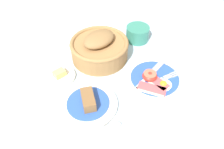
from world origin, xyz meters
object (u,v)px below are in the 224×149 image
Objects in this scene: sugar_cup at (138,33)px; teaspoon_near_cup at (119,124)px; bread_plate at (88,103)px; bread_basket at (99,48)px; breakfast_plate at (154,79)px; butter_dish at (60,76)px; teaspoon_by_saucer at (208,98)px.

teaspoon_near_cup is at bearing -131.56° from sugar_cup.
teaspoon_near_cup is (0.05, -0.11, -0.01)m from bread_plate.
sugar_cup is 0.44× the size of bread_basket.
sugar_cup is (0.09, 0.24, 0.02)m from breakfast_plate.
teaspoon_near_cup is (-0.09, -0.30, -0.04)m from bread_basket.
teaspoon_near_cup is at bearing -73.38° from butter_dish.
bread_plate is at bearing -147.12° from sugar_cup.
bread_basket is at bearing 116.45° from breakfast_plate.
teaspoon_by_saucer is (0.21, -0.36, -0.04)m from bread_basket.
bread_plate is 0.24m from bread_basket.
breakfast_plate is 1.36× the size of teaspoon_by_saucer.
bread_basket is (0.14, 0.19, 0.04)m from bread_plate.
bread_basket is (-0.20, -0.03, 0.01)m from sugar_cup.
butter_dish is (-0.28, 0.18, -0.00)m from breakfast_plate.
teaspoon_by_saucer is at bearing 168.76° from teaspoon_near_cup.
breakfast_plate is 0.34m from butter_dish.
bread_plate is at bearing -78.29° from butter_dish.
teaspoon_near_cup is at bearing -107.39° from bread_basket.
breakfast_plate is 1.26× the size of bread_plate.
sugar_cup is 0.89× the size of butter_dish.
teaspoon_by_saucer is (0.35, -0.17, -0.01)m from bread_plate.
breakfast_plate reaches higher than teaspoon_by_saucer.
teaspoon_by_saucer is at bearing -55.01° from breakfast_plate.
butter_dish is (-0.37, -0.05, -0.03)m from sugar_cup.
bread_basket is 0.32m from teaspoon_near_cup.
bread_plate is at bearing -126.36° from bread_basket.
teaspoon_near_cup is (-0.29, -0.33, -0.03)m from sugar_cup.
bread_plate is 0.39m from teaspoon_by_saucer.
butter_dish is 0.57× the size of teaspoon_near_cup.
breakfast_plate reaches higher than butter_dish.
butter_dish is at bearing 101.71° from bread_plate.
bread_plate is at bearing 175.45° from breakfast_plate.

